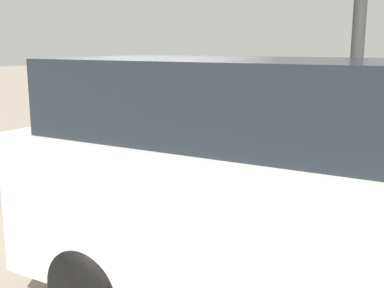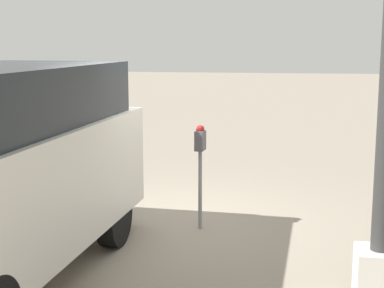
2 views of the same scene
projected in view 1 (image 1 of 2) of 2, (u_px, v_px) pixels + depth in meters
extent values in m
plane|color=gray|center=(147.00, 231.00, 6.17)|extent=(80.00, 80.00, 0.00)
cylinder|color=gray|center=(168.00, 182.00, 6.49)|extent=(0.05, 0.05, 1.07)
cube|color=#47474C|center=(168.00, 133.00, 6.36)|extent=(0.21, 0.13, 0.26)
sphere|color=maroon|center=(168.00, 122.00, 6.33)|extent=(0.11, 0.11, 0.11)
cube|color=beige|center=(348.00, 182.00, 7.39)|extent=(0.44, 0.44, 0.55)
cylinder|color=#2D2D2D|center=(360.00, 9.00, 6.87)|extent=(0.19, 0.19, 4.58)
cube|color=beige|center=(293.00, 218.00, 3.81)|extent=(4.69, 2.11, 1.24)
cube|color=black|center=(284.00, 100.00, 3.68)|extent=(3.77, 1.91, 0.62)
cylinder|color=black|center=(191.00, 226.00, 5.33)|extent=(0.76, 0.26, 0.75)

